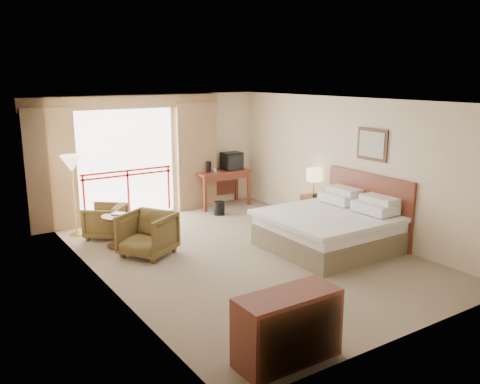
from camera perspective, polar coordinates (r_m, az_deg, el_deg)
floor at (r=9.12m, az=0.47°, el=-6.97°), size 7.00×7.00×0.00m
ceiling at (r=8.58m, az=0.50°, el=10.23°), size 7.00×7.00×0.00m
wall_back at (r=11.78m, az=-9.06°, el=4.23°), size 5.00×0.00×5.00m
wall_front at (r=6.24m, az=18.69°, el=-4.15°), size 5.00×0.00×5.00m
wall_left at (r=7.68m, az=-15.22°, el=-0.76°), size 0.00×7.00×7.00m
wall_right at (r=10.33m, az=12.11°, el=2.88°), size 0.00×7.00×7.00m
balcony_door at (r=11.48m, az=-12.63°, el=3.09°), size 2.40×0.00×2.40m
balcony_railing at (r=11.53m, az=-12.50°, el=1.18°), size 2.09×0.03×1.02m
curtain_left at (r=10.89m, az=-20.52°, el=2.31°), size 1.00×0.26×2.50m
curtain_right at (r=12.03m, az=-5.05°, el=4.04°), size 1.00×0.26×2.50m
valance at (r=11.24m, az=-12.79°, el=9.82°), size 4.40×0.22×0.28m
hvac_vent at (r=12.23m, az=-3.54°, el=9.41°), size 0.50×0.04×0.50m
bed at (r=9.45m, az=10.10°, el=-4.05°), size 2.13×2.06×0.97m
headboard at (r=10.04m, az=14.18°, el=-1.61°), size 0.06×2.10×1.30m
framed_art at (r=9.82m, az=14.61°, el=5.19°), size 0.04×0.72×0.60m
nightstand at (r=11.01m, az=8.36°, el=-1.95°), size 0.45×0.53×0.60m
table_lamp at (r=10.88m, az=8.32°, el=1.86°), size 0.32×0.32×0.56m
phone at (r=10.79m, az=8.75°, el=-0.42°), size 0.20×0.17×0.08m
desk at (r=12.31m, az=-2.25°, el=1.58°), size 1.33×0.64×0.87m
tv at (r=12.34m, az=-0.91°, el=3.50°), size 0.46×0.37×0.42m
coffee_maker at (r=12.03m, az=-3.55°, el=2.84°), size 0.15×0.15×0.26m
cup at (r=12.08m, az=-2.81°, el=2.48°), size 0.07×0.07×0.09m
wastebasket at (r=11.57m, az=-2.34°, el=-1.82°), size 0.31×0.31×0.31m
armchair_far at (r=10.37m, az=-14.79°, el=-4.92°), size 1.00×1.00×0.65m
armchair_near at (r=9.21m, az=-10.25°, el=-6.98°), size 1.16×1.15×0.77m
side_table at (r=9.64m, az=-13.65°, el=-3.69°), size 0.55×0.55×0.60m
book at (r=9.58m, az=-13.71°, el=-2.58°), size 0.30×0.30×0.02m
floor_lamp at (r=10.35m, az=-18.38°, el=2.70°), size 0.41×0.41×1.61m
dresser at (r=5.82m, az=5.40°, el=-14.91°), size 1.20×0.51×0.80m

